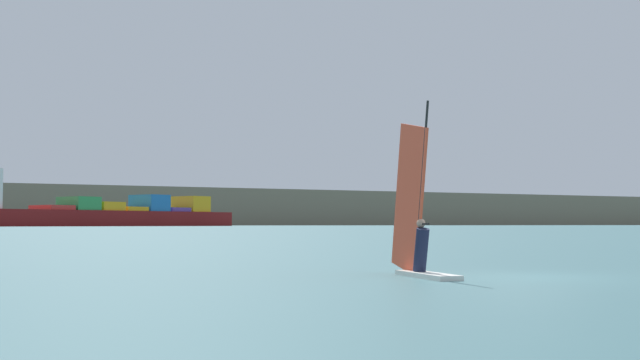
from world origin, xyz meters
name	(u,v)px	position (x,y,z in m)	size (l,w,h in m)	color
ground_plane	(524,277)	(0.00, 0.00, 0.00)	(4000.00, 4000.00, 0.00)	#386066
windsurfer	(417,230)	(-2.18, 1.40, 1.15)	(1.03, 3.50, 4.34)	white
cargo_ship	(100,213)	(85.01, 463.01, 7.77)	(188.02, 103.41, 36.28)	maroon
distant_headland	(340,211)	(452.39, 840.20, 17.37)	(1309.87, 334.48, 34.73)	#756B56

